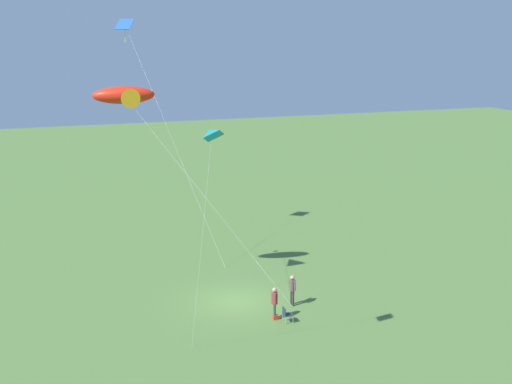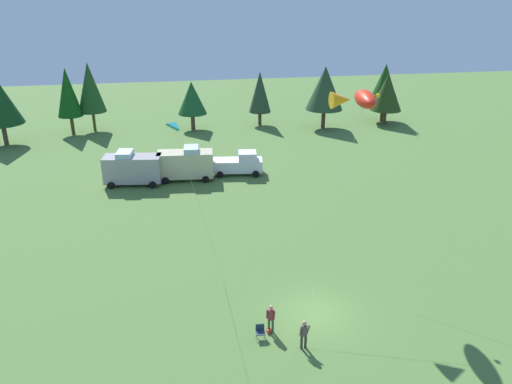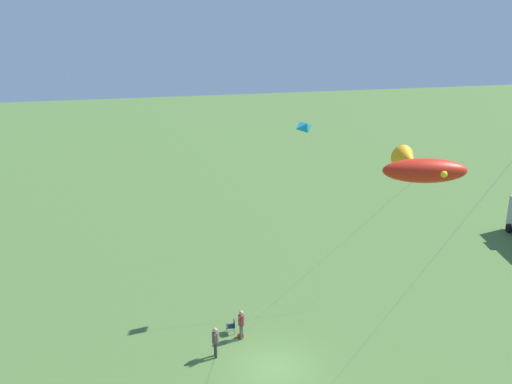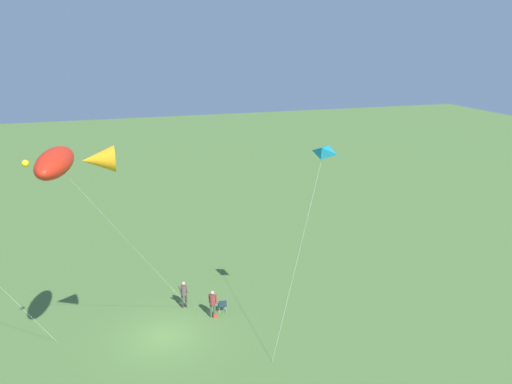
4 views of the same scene
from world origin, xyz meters
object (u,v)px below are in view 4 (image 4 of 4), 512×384
(person_kite_flyer, at_px, (184,292))
(kite_delta_teal, at_px, (322,152))
(folding_chair, at_px, (222,305))
(backpack_on_grass, at_px, (215,315))
(kite_large_fish, at_px, (66,162))
(person_spectator, at_px, (213,302))

(person_kite_flyer, xyz_separation_m, kite_delta_teal, (-5.84, 6.40, 9.72))
(folding_chair, bearing_deg, person_kite_flyer, 63.58)
(person_kite_flyer, xyz_separation_m, backpack_on_grass, (-1.54, 1.61, -0.91))
(folding_chair, relative_size, kite_delta_teal, 0.07)
(person_kite_flyer, height_order, backpack_on_grass, person_kite_flyer)
(backpack_on_grass, relative_size, kite_large_fish, 0.03)
(person_spectator, distance_m, kite_delta_teal, 11.69)
(person_kite_flyer, bearing_deg, folding_chair, -122.78)
(folding_chair, relative_size, kite_large_fish, 0.07)
(person_spectator, height_order, kite_delta_teal, kite_delta_teal)
(kite_large_fish, bearing_deg, backpack_on_grass, -136.88)
(folding_chair, bearing_deg, person_spectator, 124.91)
(kite_large_fish, distance_m, kite_delta_teal, 11.22)
(kite_large_fish, bearing_deg, kite_delta_teal, -171.95)
(backpack_on_grass, height_order, kite_large_fish, kite_large_fish)
(backpack_on_grass, xyz_separation_m, kite_large_fish, (6.79, 6.36, 11.36))
(person_spectator, height_order, kite_large_fish, kite_large_fish)
(folding_chair, relative_size, person_spectator, 0.47)
(folding_chair, relative_size, backpack_on_grass, 2.56)
(person_spectator, height_order, backpack_on_grass, person_spectator)
(person_spectator, bearing_deg, folding_chair, -32.44)
(kite_delta_teal, bearing_deg, kite_large_fish, 8.05)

